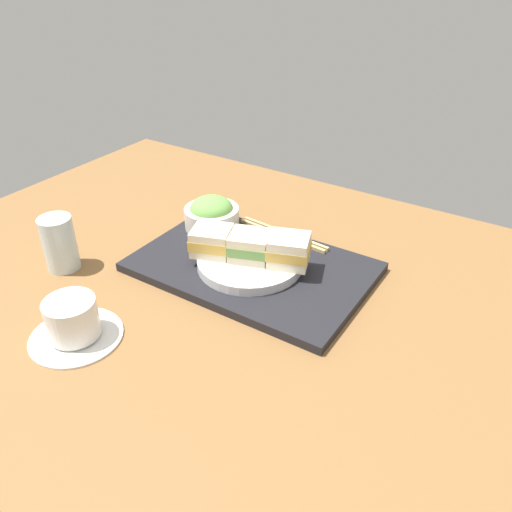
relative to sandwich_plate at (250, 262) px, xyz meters
The scene contains 10 objects.
ground_plane 6.27cm from the sandwich_plate, 102.33° to the left, with size 140.00×100.00×3.00cm, color brown.
serving_tray 1.96cm from the sandwich_plate, 85.64° to the right, with size 43.40×28.21×1.68cm, color black.
sandwich_plate is the anchor object (origin of this frame).
sandwich_near 8.18cm from the sandwich_plate, 162.32° to the right, with size 9.20×8.62×5.50cm.
sandwich_middle 3.42cm from the sandwich_plate, ahead, with size 8.98×8.65×5.07cm.
sandwich_far 8.09cm from the sandwich_plate, 17.68° to the left, with size 9.19×8.63×5.05cm.
salad_bowl 17.33cm from the sandwich_plate, 28.91° to the right, with size 11.44×11.44×6.81cm.
chopsticks_pair 13.11cm from the sandwich_plate, 88.11° to the right, with size 21.09×3.85×0.70cm.
coffee_cup 33.05cm from the sandwich_plate, 66.39° to the left, with size 14.67×14.67×7.12cm.
drinking_glass 35.91cm from the sandwich_plate, 29.50° to the left, with size 6.19×6.19×10.64cm, color silver.
Camera 1 is at (-43.57, 62.44, 54.40)cm, focal length 35.98 mm.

